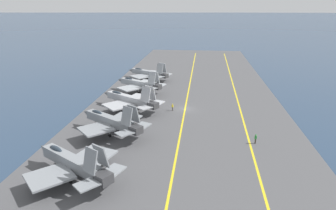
# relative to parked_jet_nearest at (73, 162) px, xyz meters

# --- Properties ---
(ground_plane) EXTENTS (2000.00, 2000.00, 0.00)m
(ground_plane) POSITION_rel_parked_jet_nearest_xyz_m (31.76, -13.86, -2.87)
(ground_plane) COLOR navy
(carrier_deck) EXTENTS (194.25, 46.99, 0.40)m
(carrier_deck) POSITION_rel_parked_jet_nearest_xyz_m (31.76, -13.86, -2.67)
(carrier_deck) COLOR #4C4C4F
(carrier_deck) RESTS_ON ground
(deck_stripe_foul_line) EXTENTS (174.80, 3.53, 0.01)m
(deck_stripe_foul_line) POSITION_rel_parked_jet_nearest_xyz_m (31.76, -26.78, -2.46)
(deck_stripe_foul_line) COLOR yellow
(deck_stripe_foul_line) RESTS_ON carrier_deck
(deck_stripe_centerline) EXTENTS (174.83, 0.36, 0.01)m
(deck_stripe_centerline) POSITION_rel_parked_jet_nearest_xyz_m (31.76, -13.86, -2.46)
(deck_stripe_centerline) COLOR yellow
(deck_stripe_centerline) RESTS_ON carrier_deck
(parked_jet_nearest) EXTENTS (13.41, 15.47, 6.48)m
(parked_jet_nearest) POSITION_rel_parked_jet_nearest_xyz_m (0.00, 0.00, 0.00)
(parked_jet_nearest) COLOR gray
(parked_jet_nearest) RESTS_ON carrier_deck
(parked_jet_second) EXTENTS (13.24, 15.51, 6.78)m
(parked_jet_second) POSITION_rel_parked_jet_nearest_xyz_m (15.41, -0.85, 0.23)
(parked_jet_second) COLOR gray
(parked_jet_second) RESTS_ON carrier_deck
(parked_jet_third) EXTENTS (13.85, 16.76, 6.49)m
(parked_jet_third) POSITION_rel_parked_jet_nearest_xyz_m (29.88, -0.98, -0.02)
(parked_jet_third) COLOR #A8AAAF
(parked_jet_third) RESTS_ON carrier_deck
(parked_jet_fourth) EXTENTS (13.59, 15.30, 6.46)m
(parked_jet_fourth) POSITION_rel_parked_jet_nearest_xyz_m (44.32, -0.19, 0.11)
(parked_jet_fourth) COLOR #9EA3A8
(parked_jet_fourth) RESTS_ON carrier_deck
(parked_jet_fifth) EXTENTS (13.14, 16.02, 5.97)m
(parked_jet_fifth) POSITION_rel_parked_jet_nearest_xyz_m (59.81, 0.07, -0.30)
(parked_jet_fifth) COLOR #93999E
(parked_jet_fifth) RESTS_ON carrier_deck
(crew_yellow_vest) EXTENTS (0.45, 0.45, 1.71)m
(crew_yellow_vest) POSITION_rel_parked_jet_nearest_xyz_m (30.04, -11.01, -1.53)
(crew_yellow_vest) COLOR #4C473D
(crew_yellow_vest) RESTS_ON carrier_deck
(crew_green_vest) EXTENTS (0.35, 0.43, 1.79)m
(crew_green_vest) POSITION_rel_parked_jet_nearest_xyz_m (14.39, -27.41, -1.48)
(crew_green_vest) COLOR #383328
(crew_green_vest) RESTS_ON carrier_deck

